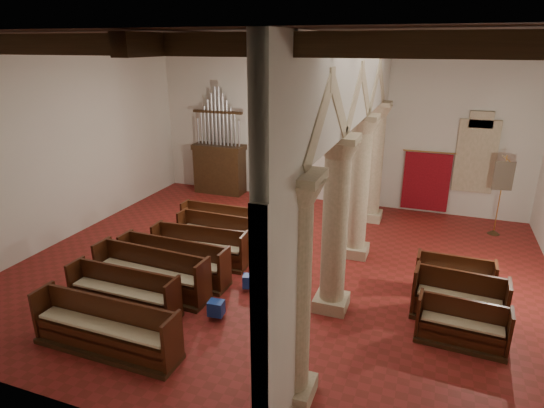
{
  "coord_description": "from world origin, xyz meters",
  "views": [
    {
      "loc": [
        3.66,
        -10.61,
        5.83
      ],
      "look_at": [
        -0.4,
        0.5,
        1.64
      ],
      "focal_mm": 30.0,
      "sensor_mm": 36.0,
      "label": 1
    }
  ],
  "objects_px": {
    "pipe_organ": "(219,160)",
    "processional_banner": "(498,210)",
    "nave_pew_0": "(106,335)",
    "lectern": "(261,184)",
    "aisle_pew_0": "(461,330)"
  },
  "relations": [
    {
      "from": "pipe_organ",
      "to": "aisle_pew_0",
      "type": "relative_size",
      "value": 2.44
    },
    {
      "from": "lectern",
      "to": "nave_pew_0",
      "type": "bearing_deg",
      "value": -101.07
    },
    {
      "from": "processional_banner",
      "to": "nave_pew_0",
      "type": "height_order",
      "value": "processional_banner"
    },
    {
      "from": "pipe_organ",
      "to": "processional_banner",
      "type": "relative_size",
      "value": 1.69
    },
    {
      "from": "nave_pew_0",
      "to": "aisle_pew_0",
      "type": "relative_size",
      "value": 1.76
    },
    {
      "from": "lectern",
      "to": "nave_pew_0",
      "type": "xyz_separation_m",
      "value": [
        0.55,
        -9.87,
        -0.23
      ]
    },
    {
      "from": "processional_banner",
      "to": "nave_pew_0",
      "type": "relative_size",
      "value": 0.82
    },
    {
      "from": "lectern",
      "to": "pipe_organ",
      "type": "bearing_deg",
      "value": 159.54
    },
    {
      "from": "pipe_organ",
      "to": "nave_pew_0",
      "type": "height_order",
      "value": "pipe_organ"
    },
    {
      "from": "processional_banner",
      "to": "aisle_pew_0",
      "type": "xyz_separation_m",
      "value": [
        -1.17,
        -6.51,
        -0.5
      ]
    },
    {
      "from": "pipe_organ",
      "to": "nave_pew_0",
      "type": "xyz_separation_m",
      "value": [
        2.44,
        -10.07,
        -1.01
      ]
    },
    {
      "from": "processional_banner",
      "to": "aisle_pew_0",
      "type": "distance_m",
      "value": 6.64
    },
    {
      "from": "pipe_organ",
      "to": "processional_banner",
      "type": "distance_m",
      "value": 10.31
    },
    {
      "from": "aisle_pew_0",
      "to": "processional_banner",
      "type": "bearing_deg",
      "value": 83.12
    },
    {
      "from": "nave_pew_0",
      "to": "aisle_pew_0",
      "type": "distance_m",
      "value": 7.15
    }
  ]
}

